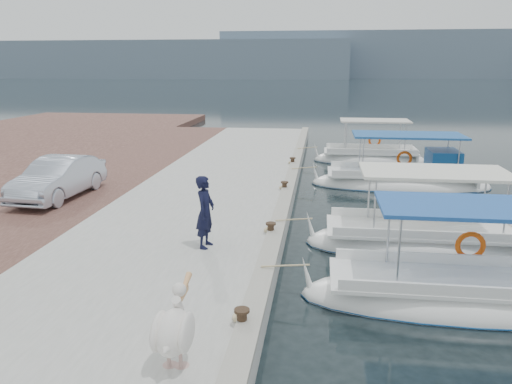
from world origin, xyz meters
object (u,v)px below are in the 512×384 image
Objects in this scene: fishing_caique_b at (465,300)px; fishing_caique_d at (403,182)px; fishing_caique_c at (423,244)px; pelican at (174,329)px; parked_car at (58,178)px; fisherman at (205,212)px; fishing_caique_e at (370,160)px.

fishing_caique_d is (0.33, 10.91, 0.06)m from fishing_caique_b.
fishing_caique_c is at bearing -94.32° from fishing_caique_d.
parked_car reaches higher than pelican.
fisherman is at bearing -123.69° from fishing_caique_d.
fishing_caique_e is 15.88m from parked_car.
fishing_caique_c is at bearing -88.62° from fishing_caique_e.
fishing_caique_e is at bearing 46.01° from parked_car.
pelican is 5.20m from fisherman.
fishing_caique_b is 16.39m from fishing_caique_e.
fishing_caique_b is 10.92m from fishing_caique_d.
fishing_caique_b is 0.94× the size of fishing_caique_d.
fishing_caique_c is 12.14m from parked_car.
fisherman is at bearing 97.88° from pelican.
fishing_caique_c is at bearing -7.20° from parked_car.
fisherman is at bearing -109.98° from fishing_caique_e.
fishing_caique_d is at bearing 69.05° from pelican.
parked_car is at bearing 63.80° from fisherman.
fisherman reaches higher than fishing_caique_c.
fishing_caique_c reaches higher than pelican.
fisherman is (-6.30, -9.45, 1.23)m from fishing_caique_d.
fishing_caique_d reaches higher than parked_car.
fishing_caique_e reaches higher than parked_car.
fishing_caique_d is 1.26× the size of fishing_caique_e.
fishing_caique_c and fishing_caique_e have the same top height.
fishing_caique_e is (-0.55, 16.38, 0.00)m from fishing_caique_b.
pelican is (-5.26, -3.69, 0.99)m from fishing_caique_b.
fishing_caique_b is at bearing -91.71° from fishing_caique_d.
fishing_caique_c is 12.96m from fishing_caique_e.
fishing_caique_d is 1.75× the size of parked_car.
fishing_caique_e is at bearing 91.93° from fishing_caique_b.
fishing_caique_c is 3.54× the size of fisherman.
pelican is at bearing -103.21° from fishing_caique_e.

